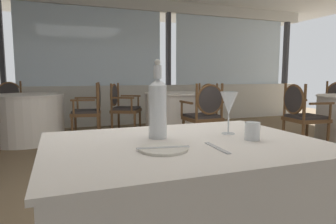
{
  "coord_description": "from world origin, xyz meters",
  "views": [
    {
      "loc": [
        -0.72,
        -2.21,
        1.05
      ],
      "look_at": [
        -0.16,
        -0.74,
        0.86
      ],
      "focal_mm": 31.53,
      "sensor_mm": 36.0,
      "label": 1
    }
  ],
  "objects_px": {
    "side_plate": "(163,149)",
    "dining_chair_1_1": "(91,106)",
    "dining_chair_0_0": "(205,102)",
    "dining_chair_2_2": "(301,112)",
    "dining_chair_1_2": "(11,103)",
    "dining_chair_0_1": "(122,105)",
    "water_bottle": "(158,107)",
    "water_tumbler": "(252,131)",
    "dining_chair_0_2": "(205,111)",
    "wine_glass": "(229,104)"
  },
  "relations": [
    {
      "from": "water_tumbler",
      "to": "dining_chair_0_2",
      "type": "distance_m",
      "value": 2.87
    },
    {
      "from": "dining_chair_0_0",
      "to": "dining_chair_0_1",
      "type": "height_order",
      "value": "dining_chair_0_1"
    },
    {
      "from": "dining_chair_0_2",
      "to": "dining_chair_0_0",
      "type": "bearing_deg",
      "value": -29.9
    },
    {
      "from": "dining_chair_0_0",
      "to": "dining_chair_1_2",
      "type": "bearing_deg",
      "value": -46.52
    },
    {
      "from": "side_plate",
      "to": "dining_chair_1_2",
      "type": "height_order",
      "value": "dining_chair_1_2"
    },
    {
      "from": "water_bottle",
      "to": "wine_glass",
      "type": "height_order",
      "value": "water_bottle"
    },
    {
      "from": "dining_chair_0_1",
      "to": "dining_chair_2_2",
      "type": "distance_m",
      "value": 2.89
    },
    {
      "from": "water_tumbler",
      "to": "dining_chair_2_2",
      "type": "distance_m",
      "value": 3.08
    },
    {
      "from": "side_plate",
      "to": "dining_chair_0_1",
      "type": "distance_m",
      "value": 4.14
    },
    {
      "from": "water_tumbler",
      "to": "dining_chair_1_1",
      "type": "relative_size",
      "value": 0.09
    },
    {
      "from": "dining_chair_0_0",
      "to": "dining_chair_0_2",
      "type": "bearing_deg",
      "value": 30.1
    },
    {
      "from": "water_tumbler",
      "to": "dining_chair_1_2",
      "type": "bearing_deg",
      "value": 107.84
    },
    {
      "from": "dining_chair_0_0",
      "to": "dining_chair_1_2",
      "type": "relative_size",
      "value": 0.95
    },
    {
      "from": "wine_glass",
      "to": "water_tumbler",
      "type": "xyz_separation_m",
      "value": [
        0.03,
        -0.16,
        -0.11
      ]
    },
    {
      "from": "water_bottle",
      "to": "water_tumbler",
      "type": "xyz_separation_m",
      "value": [
        0.38,
        -0.19,
        -0.11
      ]
    },
    {
      "from": "side_plate",
      "to": "dining_chair_2_2",
      "type": "xyz_separation_m",
      "value": [
        2.74,
        2.07,
        -0.21
      ]
    },
    {
      "from": "dining_chair_0_0",
      "to": "water_bottle",
      "type": "bearing_deg",
      "value": 27.23
    },
    {
      "from": "side_plate",
      "to": "dining_chair_0_0",
      "type": "height_order",
      "value": "dining_chair_0_0"
    },
    {
      "from": "dining_chair_0_0",
      "to": "dining_chair_2_2",
      "type": "bearing_deg",
      "value": 68.05
    },
    {
      "from": "dining_chair_0_1",
      "to": "wine_glass",
      "type": "bearing_deg",
      "value": -66.29
    },
    {
      "from": "water_bottle",
      "to": "wine_glass",
      "type": "xyz_separation_m",
      "value": [
        0.36,
        -0.03,
        0.0
      ]
    },
    {
      "from": "water_bottle",
      "to": "dining_chair_1_1",
      "type": "relative_size",
      "value": 0.38
    },
    {
      "from": "dining_chair_0_0",
      "to": "dining_chair_0_1",
      "type": "distance_m",
      "value": 1.68
    },
    {
      "from": "dining_chair_1_1",
      "to": "water_tumbler",
      "type": "bearing_deg",
      "value": 104.87
    },
    {
      "from": "water_bottle",
      "to": "dining_chair_0_2",
      "type": "height_order",
      "value": "water_bottle"
    },
    {
      "from": "water_bottle",
      "to": "dining_chair_1_2",
      "type": "bearing_deg",
      "value": 104.32
    },
    {
      "from": "dining_chair_0_0",
      "to": "dining_chair_1_1",
      "type": "bearing_deg",
      "value": -26.29
    },
    {
      "from": "wine_glass",
      "to": "dining_chair_0_0",
      "type": "distance_m",
      "value": 4.43
    },
    {
      "from": "water_bottle",
      "to": "dining_chair_0_1",
      "type": "xyz_separation_m",
      "value": [
        0.62,
        3.86,
        -0.36
      ]
    },
    {
      "from": "side_plate",
      "to": "wine_glass",
      "type": "distance_m",
      "value": 0.47
    },
    {
      "from": "water_tumbler",
      "to": "dining_chair_2_2",
      "type": "height_order",
      "value": "dining_chair_2_2"
    },
    {
      "from": "wine_glass",
      "to": "dining_chair_1_2",
      "type": "bearing_deg",
      "value": 108.11
    },
    {
      "from": "water_tumbler",
      "to": "dining_chair_2_2",
      "type": "relative_size",
      "value": 0.08
    },
    {
      "from": "side_plate",
      "to": "dining_chair_1_2",
      "type": "bearing_deg",
      "value": 103.15
    },
    {
      "from": "dining_chair_0_0",
      "to": "dining_chair_1_2",
      "type": "height_order",
      "value": "dining_chair_1_2"
    },
    {
      "from": "dining_chair_0_1",
      "to": "water_bottle",
      "type": "bearing_deg",
      "value": -71.53
    },
    {
      "from": "dining_chair_2_2",
      "to": "side_plate",
      "type": "bearing_deg",
      "value": -137.32
    },
    {
      "from": "dining_chair_0_1",
      "to": "dining_chair_1_1",
      "type": "xyz_separation_m",
      "value": [
        -0.54,
        -0.17,
        0.0
      ]
    },
    {
      "from": "water_tumbler",
      "to": "dining_chair_0_0",
      "type": "xyz_separation_m",
      "value": [
        1.93,
        4.11,
        -0.27
      ]
    },
    {
      "from": "side_plate",
      "to": "water_tumbler",
      "type": "distance_m",
      "value": 0.44
    },
    {
      "from": "dining_chair_2_2",
      "to": "dining_chair_1_1",
      "type": "bearing_deg",
      "value": 150.29
    },
    {
      "from": "water_tumbler",
      "to": "dining_chair_0_0",
      "type": "bearing_deg",
      "value": 64.93
    },
    {
      "from": "dining_chair_0_2",
      "to": "dining_chair_2_2",
      "type": "xyz_separation_m",
      "value": [
        1.16,
        -0.59,
        0.01
      ]
    },
    {
      "from": "dining_chair_0_1",
      "to": "dining_chair_2_2",
      "type": "xyz_separation_m",
      "value": [
        2.06,
        -2.02,
        0.01
      ]
    },
    {
      "from": "side_plate",
      "to": "dining_chair_1_1",
      "type": "distance_m",
      "value": 3.92
    },
    {
      "from": "side_plate",
      "to": "dining_chair_0_0",
      "type": "distance_m",
      "value": 4.78
    },
    {
      "from": "wine_glass",
      "to": "water_tumbler",
      "type": "height_order",
      "value": "wine_glass"
    },
    {
      "from": "dining_chair_0_1",
      "to": "dining_chair_1_2",
      "type": "relative_size",
      "value": 0.97
    },
    {
      "from": "wine_glass",
      "to": "dining_chair_1_1",
      "type": "distance_m",
      "value": 3.75
    },
    {
      "from": "water_bottle",
      "to": "dining_chair_0_2",
      "type": "bearing_deg",
      "value": 57.89
    }
  ]
}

